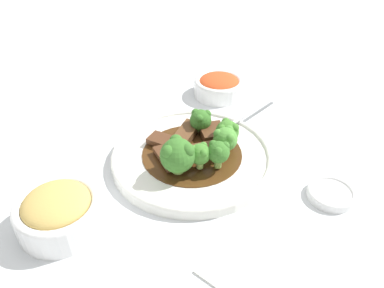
% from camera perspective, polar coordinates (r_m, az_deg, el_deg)
% --- Properties ---
extents(ground_plane, '(4.00, 4.00, 0.00)m').
position_cam_1_polar(ground_plane, '(0.62, -0.00, -2.54)').
color(ground_plane, silver).
extents(main_plate, '(0.26, 0.26, 0.02)m').
position_cam_1_polar(main_plate, '(0.61, -0.00, -1.81)').
color(main_plate, white).
rests_on(main_plate, ground_plane).
extents(beef_strip_0, '(0.05, 0.07, 0.01)m').
position_cam_1_polar(beef_strip_0, '(0.59, -3.18, -1.87)').
color(beef_strip_0, '#56331E').
rests_on(beef_strip_0, main_plate).
extents(beef_strip_1, '(0.08, 0.05, 0.01)m').
position_cam_1_polar(beef_strip_1, '(0.59, 1.82, -0.96)').
color(beef_strip_1, brown).
rests_on(beef_strip_1, main_plate).
extents(beef_strip_2, '(0.06, 0.06, 0.01)m').
position_cam_1_polar(beef_strip_2, '(0.64, 3.12, 1.80)').
color(beef_strip_2, '#56331E').
rests_on(beef_strip_2, main_plate).
extents(beef_strip_3, '(0.08, 0.06, 0.01)m').
position_cam_1_polar(beef_strip_3, '(0.63, -0.96, 1.56)').
color(beef_strip_3, brown).
rests_on(beef_strip_3, main_plate).
extents(beef_strip_4, '(0.05, 0.06, 0.01)m').
position_cam_1_polar(beef_strip_4, '(0.62, -4.33, 0.50)').
color(beef_strip_4, '#56331E').
rests_on(beef_strip_4, main_plate).
extents(broccoli_floret_0, '(0.05, 0.05, 0.06)m').
position_cam_1_polar(broccoli_floret_0, '(0.55, -2.22, -1.64)').
color(broccoli_floret_0, '#7FA84C').
rests_on(broccoli_floret_0, main_plate).
extents(broccoli_floret_1, '(0.03, 0.03, 0.04)m').
position_cam_1_polar(broccoli_floret_1, '(0.56, 4.07, -1.21)').
color(broccoli_floret_1, '#7FA84C').
rests_on(broccoli_floret_1, main_plate).
extents(broccoli_floret_2, '(0.04, 0.04, 0.05)m').
position_cam_1_polar(broccoli_floret_2, '(0.59, 5.11, 0.80)').
color(broccoli_floret_2, '#7FA84C').
rests_on(broccoli_floret_2, main_plate).
extents(broccoli_floret_3, '(0.04, 0.04, 0.04)m').
position_cam_1_polar(broccoli_floret_3, '(0.61, 5.38, 1.94)').
color(broccoli_floret_3, '#8EB756').
rests_on(broccoli_floret_3, main_plate).
extents(broccoli_floret_4, '(0.04, 0.04, 0.04)m').
position_cam_1_polar(broccoli_floret_4, '(0.64, 1.33, 3.73)').
color(broccoli_floret_4, '#7FA84C').
rests_on(broccoli_floret_4, main_plate).
extents(broccoli_floret_5, '(0.03, 0.03, 0.04)m').
position_cam_1_polar(broccoli_floret_5, '(0.56, 1.22, -1.51)').
color(broccoli_floret_5, '#8EB756').
rests_on(broccoli_floret_5, main_plate).
extents(serving_spoon, '(0.24, 0.06, 0.01)m').
position_cam_1_polar(serving_spoon, '(0.65, 5.09, 2.64)').
color(serving_spoon, silver).
rests_on(serving_spoon, main_plate).
extents(side_bowl_kimchi, '(0.10, 0.10, 0.04)m').
position_cam_1_polar(side_bowl_kimchi, '(0.79, 4.12, 8.88)').
color(side_bowl_kimchi, white).
rests_on(side_bowl_kimchi, ground_plane).
extents(side_bowl_appetizer, '(0.11, 0.11, 0.06)m').
position_cam_1_polar(side_bowl_appetizer, '(0.52, -19.53, -9.85)').
color(side_bowl_appetizer, white).
rests_on(side_bowl_appetizer, ground_plane).
extents(sauce_dish, '(0.07, 0.07, 0.01)m').
position_cam_1_polar(sauce_dish, '(0.58, 20.43, -7.06)').
color(sauce_dish, white).
rests_on(sauce_dish, ground_plane).
extents(paper_napkin, '(0.13, 0.13, 0.01)m').
position_cam_1_polar(paper_napkin, '(0.48, 9.62, -17.78)').
color(paper_napkin, silver).
rests_on(paper_napkin, ground_plane).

